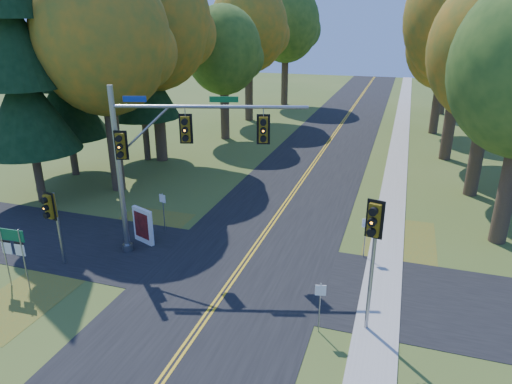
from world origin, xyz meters
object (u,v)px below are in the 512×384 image
(route_sign_cluster, at_px, (12,246))
(info_kiosk, at_px, (143,226))
(east_signal_pole, at_px, (374,234))
(traffic_mast, at_px, (164,150))

(route_sign_cluster, relative_size, info_kiosk, 1.48)
(info_kiosk, bearing_deg, east_signal_pole, 2.98)
(east_signal_pole, height_order, info_kiosk, east_signal_pole)
(east_signal_pole, height_order, route_sign_cluster, east_signal_pole)
(traffic_mast, distance_m, east_signal_pole, 10.15)
(traffic_mast, relative_size, info_kiosk, 4.56)
(route_sign_cluster, bearing_deg, traffic_mast, 43.62)
(east_signal_pole, xyz_separation_m, info_kiosk, (-11.28, 3.75, -2.98))
(east_signal_pole, distance_m, route_sign_cluster, 14.30)
(route_sign_cluster, height_order, info_kiosk, route_sign_cluster)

